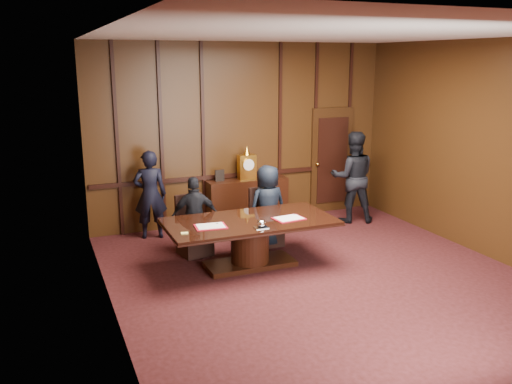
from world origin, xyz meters
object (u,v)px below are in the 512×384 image
signatory_left (195,217)px  witness_right (353,177)px  conference_table (250,235)px  signatory_right (268,206)px  sideboard (247,200)px  witness_left (150,195)px

signatory_left → witness_right: 3.52m
conference_table → witness_right: size_ratio=1.45×
signatory_right → witness_right: size_ratio=0.79×
sideboard → witness_right: 2.14m
conference_table → witness_left: bearing=119.6°
signatory_right → witness_left: witness_left is taller
conference_table → witness_left: witness_left is taller
sideboard → witness_left: 1.96m
sideboard → signatory_right: 1.39m
signatory_left → sideboard: bearing=-128.0°
sideboard → signatory_left: size_ratio=1.20×
conference_table → signatory_left: 1.04m
sideboard → witness_right: (2.00, -0.65, 0.42)m
signatory_right → witness_left: size_ratio=0.88×
signatory_right → conference_table: bearing=43.4°
witness_right → conference_table: bearing=49.7°
conference_table → signatory_left: (-0.65, 0.80, 0.16)m
conference_table → witness_left: (-1.14, 2.00, 0.30)m
sideboard → witness_right: bearing=-18.0°
sideboard → signatory_left: (-1.44, -1.36, 0.18)m
witness_left → signatory_right: bearing=157.6°
sideboard → conference_table: size_ratio=0.61×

